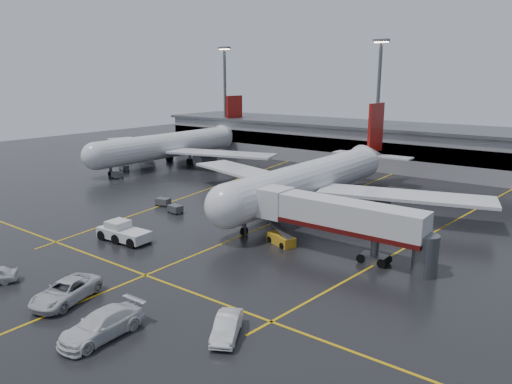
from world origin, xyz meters
The scene contains 21 objects.
ground centered at (0.00, 0.00, 0.00)m, with size 220.00×220.00×0.00m, color black.
apron_line_centre centered at (0.00, 0.00, 0.01)m, with size 0.25×90.00×0.02m, color gold.
apron_line_stop centered at (0.00, -22.00, 0.01)m, with size 60.00×0.25×0.02m, color gold.
apron_line_left centered at (-20.00, 10.00, 0.01)m, with size 0.25×70.00×0.02m, color gold.
apron_line_right centered at (18.00, 10.00, 0.01)m, with size 0.25×70.00×0.02m, color gold.
terminal centered at (0.00, 47.93, 4.32)m, with size 122.00×19.00×8.60m.
light_mast_left centered at (-45.00, 42.00, 14.47)m, with size 3.00×1.20×25.45m.
light_mast_mid centered at (-5.00, 42.00, 14.47)m, with size 3.00×1.20×25.45m.
main_airliner centered at (0.00, 9.70, 4.21)m, with size 48.80×45.60×14.10m.
second_airliner centered at (-42.00, 21.70, 4.21)m, with size 48.80×45.60×14.10m.
jet_bridge centered at (11.87, -6.00, 3.93)m, with size 19.90×3.40×6.05m.
pushback_tractor centered at (-9.76, -16.99, 0.93)m, with size 6.71×3.18×2.34m.
belt_loader centered at (5.36, -7.02, 0.57)m, with size 3.97×2.76×2.32m.
service_van_a centered at (-1.04, -29.55, 0.90)m, with size 2.98×6.45×1.79m, color silver.
service_van_b centered at (6.16, -31.14, 0.95)m, with size 2.66×6.55×1.90m, color silver.
service_van_c centered at (13.30, -25.65, 0.77)m, with size 1.64×4.70×1.55m, color silver.
baggage_cart_a centered at (-13.43, -5.38, 0.63)m, with size 2.15×1.55×1.12m.
baggage_cart_b centered at (-17.71, -3.76, 0.63)m, with size 2.23×1.69×1.12m.
baggage_cart_c centered at (-13.08, 6.92, 0.63)m, with size 2.04×1.36×1.12m.
baggage_cart_d centered at (-44.57, 10.07, 0.63)m, with size 2.25×1.73×1.12m.
baggage_cart_e centered at (-39.28, 4.43, 0.63)m, with size 2.03×1.35×1.12m.
Camera 1 is at (33.78, -49.19, 18.25)m, focal length 33.48 mm.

